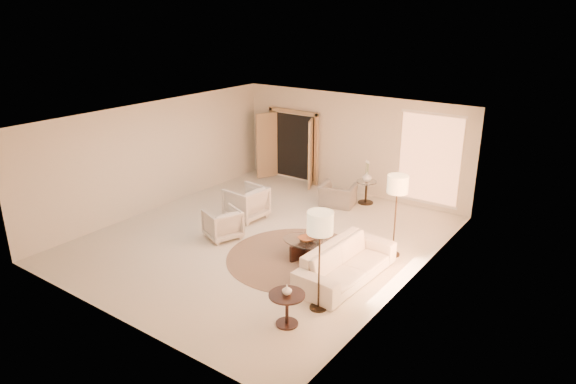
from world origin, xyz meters
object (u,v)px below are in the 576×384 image
Objects in this scene: coffee_table at (306,247)px; side_vase at (367,177)px; sofa at (347,263)px; armchair_left at (246,201)px; end_vase at (287,290)px; end_table at (287,304)px; side_table at (366,190)px; armchair_right at (223,222)px; floor_lamp_near at (398,188)px; accent_chair at (338,192)px; bowl at (307,239)px; floor_lamp_far at (320,227)px.

side_vase reaches higher than coffee_table.
armchair_left reaches higher than sofa.
armchair_left is 5.25× the size of end_vase.
side_table is (-1.58, 5.86, -0.02)m from end_table.
side_vase is at bearing 25.02° from sofa.
armchair_right is 4.01m from floor_lamp_near.
end_vase is at bearing 80.83° from armchair_right.
sofa is 4.25m from side_table.
armchair_right is 0.42× the size of floor_lamp_near.
bowl is at bearing 95.00° from accent_chair.
floor_lamp_near is at bearing 84.22° from end_vase.
side_vase reaches higher than bowl.
floor_lamp_near is 2.70m from floor_lamp_far.
coffee_table is 7.64× the size of end_vase.
end_vase reaches higher than end_table.
end_vase is at bearing -63.86° from bowl.
sofa is 7.12× the size of bowl.
end_table is 3.60m from floor_lamp_near.
end_table is (1.09, -2.21, 0.14)m from coffee_table.
floor_lamp_near is at bearing 129.43° from accent_chair.
coffee_table is at bearing -82.29° from side_table.
bowl is at bearing 116.14° from end_vase.
end_table is at bearing 53.13° from armchair_left.
side_vase reaches higher than sofa.
side_vase is at bearing 0.00° from side_table.
sofa is 1.72m from floor_lamp_far.
sofa is 2.62× the size of accent_chair.
end_table is 0.26m from end_vase.
armchair_right is 2.15m from coffee_table.
coffee_table is at bearing 116.14° from end_vase.
armchair_left is 4.75m from end_table.
end_vase is (3.54, -3.17, 0.21)m from armchair_left.
armchair_left is 0.99× the size of accent_chair.
side_table is 2.36× the size of side_vase.
armchair_left is 3.34m from side_vase.
side_table is at bearing 0.00° from side_vase.
side_table is 0.37m from side_vase.
armchair_right is 0.58× the size of coffee_table.
coffee_table is 4.97× the size of side_vase.
accent_chair is 0.80m from side_table.
armchair_left is at bearing 146.45° from floor_lamp_far.
end_vase is at bearing 53.13° from armchair_left.
armchair_right is at bearing 92.29° from sofa.
floor_lamp_far reaches higher than armchair_right.
armchair_left is at bearing 41.83° from accent_chair.
side_vase reaches higher than armchair_right.
accent_chair is at bearing 111.87° from end_vase.
floor_lamp_far reaches higher than bowl.
floor_lamp_near reaches higher than sofa.
armchair_left is 1.18× the size of armchair_right.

